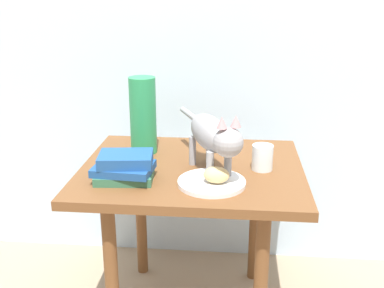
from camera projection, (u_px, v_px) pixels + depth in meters
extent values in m
cube|color=silver|center=(202.00, 4.00, 1.83)|extent=(4.00, 0.04, 2.20)
cube|color=brown|center=(192.00, 170.00, 1.59)|extent=(0.75, 0.63, 0.03)
cylinder|color=brown|center=(112.00, 280.00, 1.48)|extent=(0.04, 0.04, 0.56)
cylinder|color=brown|center=(141.00, 213.00, 1.93)|extent=(0.04, 0.04, 0.56)
cylinder|color=brown|center=(255.00, 218.00, 1.88)|extent=(0.04, 0.04, 0.56)
cylinder|color=white|center=(212.00, 183.00, 1.43)|extent=(0.21, 0.21, 0.01)
ellipsoid|color=#E0BC7A|center=(216.00, 175.00, 1.41)|extent=(0.09, 0.07, 0.05)
cylinder|color=#99999E|center=(228.00, 165.00, 1.46)|extent=(0.02, 0.02, 0.10)
cylinder|color=#99999E|center=(210.00, 167.00, 1.44)|extent=(0.02, 0.02, 0.10)
cylinder|color=#99999E|center=(209.00, 149.00, 1.60)|extent=(0.02, 0.02, 0.10)
cylinder|color=#99999E|center=(193.00, 151.00, 1.59)|extent=(0.02, 0.02, 0.10)
ellipsoid|color=#99999E|center=(209.00, 133.00, 1.50)|extent=(0.19, 0.27, 0.11)
sphere|color=#99999E|center=(228.00, 142.00, 1.36)|extent=(0.09, 0.09, 0.09)
cone|color=tan|center=(236.00, 121.00, 1.35)|extent=(0.03, 0.03, 0.03)
cone|color=tan|center=(222.00, 123.00, 1.33)|extent=(0.03, 0.03, 0.03)
cylinder|color=#99999E|center=(189.00, 114.00, 1.68)|extent=(0.08, 0.15, 0.02)
cube|color=#336B4C|center=(125.00, 176.00, 1.47)|extent=(0.19, 0.14, 0.03)
cube|color=#1E4C8C|center=(124.00, 169.00, 1.46)|extent=(0.19, 0.15, 0.02)
cube|color=#1E4C8C|center=(126.00, 159.00, 1.45)|extent=(0.18, 0.14, 0.04)
cylinder|color=#288C51|center=(143.00, 116.00, 1.68)|extent=(0.10, 0.10, 0.28)
cylinder|color=silver|center=(262.00, 157.00, 1.54)|extent=(0.07, 0.07, 0.08)
cylinder|color=silver|center=(262.00, 163.00, 1.55)|extent=(0.06, 0.06, 0.04)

